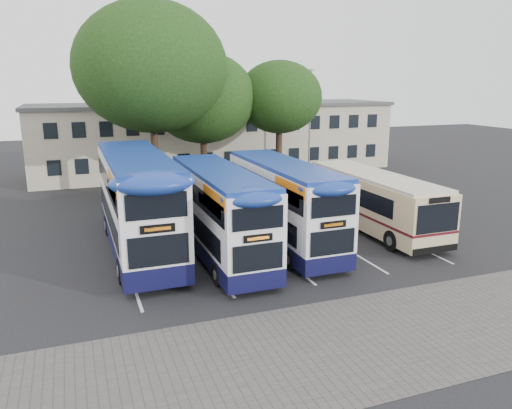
{
  "coord_description": "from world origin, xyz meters",
  "views": [
    {
      "loc": [
        -12.67,
        -17.4,
        8.12
      ],
      "look_at": [
        -4.33,
        5.0,
        2.18
      ],
      "focal_mm": 35.0,
      "sensor_mm": 36.0,
      "label": 1
    }
  ],
  "objects_px": {
    "bus_dd_left": "(137,199)",
    "bus_single": "(372,198)",
    "tree_left": "(151,67)",
    "lamp_post": "(310,119)",
    "bus_dd_right": "(283,200)",
    "bus_dd_mid": "(220,209)",
    "tree_mid": "(203,98)",
    "tree_right": "(279,97)"
  },
  "relations": [
    {
      "from": "tree_right",
      "to": "bus_dd_left",
      "type": "distance_m",
      "value": 17.56
    },
    {
      "from": "bus_single",
      "to": "bus_dd_mid",
      "type": "bearing_deg",
      "value": -171.05
    },
    {
      "from": "tree_mid",
      "to": "tree_right",
      "type": "xyz_separation_m",
      "value": [
        5.81,
        -0.65,
        -0.01
      ]
    },
    {
      "from": "lamp_post",
      "to": "tree_left",
      "type": "xyz_separation_m",
      "value": [
        -13.35,
        -3.45,
        3.91
      ]
    },
    {
      "from": "tree_left",
      "to": "tree_right",
      "type": "bearing_deg",
      "value": 9.0
    },
    {
      "from": "bus_dd_left",
      "to": "bus_dd_mid",
      "type": "height_order",
      "value": "bus_dd_left"
    },
    {
      "from": "tree_mid",
      "to": "bus_single",
      "type": "height_order",
      "value": "tree_mid"
    },
    {
      "from": "tree_left",
      "to": "bus_dd_right",
      "type": "height_order",
      "value": "tree_left"
    },
    {
      "from": "tree_mid",
      "to": "bus_dd_right",
      "type": "bearing_deg",
      "value": -88.13
    },
    {
      "from": "tree_left",
      "to": "tree_mid",
      "type": "bearing_deg",
      "value": 29.01
    },
    {
      "from": "tree_right",
      "to": "lamp_post",
      "type": "bearing_deg",
      "value": 28.07
    },
    {
      "from": "tree_left",
      "to": "tree_right",
      "type": "xyz_separation_m",
      "value": [
        9.78,
        1.55,
        -2.09
      ]
    },
    {
      "from": "tree_left",
      "to": "bus_single",
      "type": "relative_size",
      "value": 1.25
    },
    {
      "from": "tree_left",
      "to": "bus_dd_mid",
      "type": "relative_size",
      "value": 1.31
    },
    {
      "from": "tree_right",
      "to": "bus_dd_left",
      "type": "relative_size",
      "value": 0.84
    },
    {
      "from": "bus_dd_right",
      "to": "bus_dd_left",
      "type": "bearing_deg",
      "value": 168.03
    },
    {
      "from": "tree_left",
      "to": "bus_dd_mid",
      "type": "xyz_separation_m",
      "value": [
        0.93,
        -12.28,
        -6.68
      ]
    },
    {
      "from": "bus_dd_left",
      "to": "bus_single",
      "type": "height_order",
      "value": "bus_dd_left"
    },
    {
      "from": "bus_dd_right",
      "to": "bus_single",
      "type": "bearing_deg",
      "value": 8.42
    },
    {
      "from": "tree_mid",
      "to": "tree_right",
      "type": "distance_m",
      "value": 5.85
    },
    {
      "from": "bus_dd_right",
      "to": "tree_right",
      "type": "bearing_deg",
      "value": 67.95
    },
    {
      "from": "lamp_post",
      "to": "bus_dd_left",
      "type": "height_order",
      "value": "lamp_post"
    },
    {
      "from": "tree_right",
      "to": "bus_single",
      "type": "distance_m",
      "value": 13.4
    },
    {
      "from": "lamp_post",
      "to": "tree_left",
      "type": "distance_m",
      "value": 14.33
    },
    {
      "from": "bus_dd_right",
      "to": "bus_single",
      "type": "distance_m",
      "value": 5.88
    },
    {
      "from": "tree_left",
      "to": "bus_dd_right",
      "type": "relative_size",
      "value": 1.31
    },
    {
      "from": "lamp_post",
      "to": "bus_single",
      "type": "distance_m",
      "value": 14.98
    },
    {
      "from": "tree_left",
      "to": "tree_right",
      "type": "relative_size",
      "value": 1.37
    },
    {
      "from": "lamp_post",
      "to": "bus_dd_right",
      "type": "xyz_separation_m",
      "value": [
        -8.92,
        -15.13,
        -2.76
      ]
    },
    {
      "from": "lamp_post",
      "to": "tree_mid",
      "type": "height_order",
      "value": "tree_mid"
    },
    {
      "from": "bus_dd_mid",
      "to": "lamp_post",
      "type": "bearing_deg",
      "value": 51.72
    },
    {
      "from": "lamp_post",
      "to": "bus_single",
      "type": "xyz_separation_m",
      "value": [
        -3.13,
        -14.27,
        -3.3
      ]
    },
    {
      "from": "lamp_post",
      "to": "tree_mid",
      "type": "relative_size",
      "value": 0.88
    },
    {
      "from": "bus_dd_mid",
      "to": "bus_dd_right",
      "type": "relative_size",
      "value": 1.0
    },
    {
      "from": "bus_single",
      "to": "tree_right",
      "type": "bearing_deg",
      "value": 92.01
    },
    {
      "from": "bus_single",
      "to": "tree_mid",
      "type": "bearing_deg",
      "value": 115.62
    },
    {
      "from": "lamp_post",
      "to": "bus_dd_right",
      "type": "height_order",
      "value": "lamp_post"
    },
    {
      "from": "bus_dd_mid",
      "to": "bus_dd_right",
      "type": "height_order",
      "value": "bus_dd_right"
    },
    {
      "from": "bus_dd_left",
      "to": "bus_single",
      "type": "xyz_separation_m",
      "value": [
        12.77,
        -0.62,
        -0.86
      ]
    },
    {
      "from": "bus_dd_mid",
      "to": "bus_single",
      "type": "relative_size",
      "value": 0.95
    },
    {
      "from": "tree_mid",
      "to": "bus_dd_mid",
      "type": "bearing_deg",
      "value": -101.86
    },
    {
      "from": "lamp_post",
      "to": "bus_dd_mid",
      "type": "height_order",
      "value": "lamp_post"
    }
  ]
}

